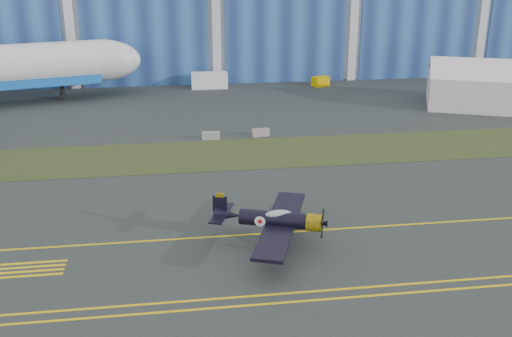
{
  "coord_description": "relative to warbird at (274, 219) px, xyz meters",
  "views": [
    {
      "loc": [
        -7.15,
        -45.44,
        20.36
      ],
      "look_at": [
        -0.44,
        2.04,
        2.7
      ],
      "focal_mm": 42.0,
      "sensor_mm": 36.0,
      "label": 1
    }
  ],
  "objects": [
    {
      "name": "ground",
      "position": [
        0.44,
        6.96,
        -2.1
      ],
      "size": [
        260.0,
        260.0,
        0.0
      ],
      "primitive_type": "plane",
      "color": "#313735",
      "rests_on": "ground"
    },
    {
      "name": "grass_median",
      "position": [
        0.44,
        20.96,
        -2.08
      ],
      "size": [
        260.0,
        10.0,
        0.02
      ],
      "primitive_type": "cube",
      "color": "#475128",
      "rests_on": "ground"
    },
    {
      "name": "taxiway_centreline",
      "position": [
        0.44,
        1.96,
        -2.09
      ],
      "size": [
        200.0,
        0.2,
        0.02
      ],
      "primitive_type": "cube",
      "color": "yellow",
      "rests_on": "ground"
    },
    {
      "name": "edge_line_near",
      "position": [
        0.44,
        -7.54,
        -2.09
      ],
      "size": [
        80.0,
        0.2,
        0.02
      ],
      "primitive_type": "cube",
      "color": "yellow",
      "rests_on": "ground"
    },
    {
      "name": "edge_line_far",
      "position": [
        0.44,
        -6.54,
        -2.09
      ],
      "size": [
        80.0,
        0.2,
        0.02
      ],
      "primitive_type": "cube",
      "color": "yellow",
      "rests_on": "ground"
    },
    {
      "name": "hold_short_ladder",
      "position": [
        -17.56,
        -1.14,
        -2.09
      ],
      "size": [
        6.0,
        2.4,
        0.02
      ],
      "primitive_type": null,
      "color": "yellow",
      "rests_on": "ground"
    },
    {
      "name": "warbird",
      "position": [
        0.0,
        0.0,
        0.0
      ],
      "size": [
        12.56,
        13.74,
        3.35
      ],
      "rotation": [
        0.0,
        0.0,
        -0.34
      ],
      "color": "black",
      "rests_on": "ground"
    },
    {
      "name": "tent",
      "position": [
        34.97,
        36.59,
        1.2
      ],
      "size": [
        17.05,
        14.92,
        6.6
      ],
      "rotation": [
        0.0,
        0.0,
        -0.38
      ],
      "color": "white",
      "rests_on": "ground"
    },
    {
      "name": "shipping_container",
      "position": [
        -1.05,
        53.15,
        -0.9
      ],
      "size": [
        5.54,
        2.23,
        2.4
      ],
      "primitive_type": "cube",
      "rotation": [
        0.0,
        0.0,
        -0.0
      ],
      "color": "white",
      "rests_on": "ground"
    },
    {
      "name": "tug",
      "position": [
        16.33,
        52.09,
        -1.36
      ],
      "size": [
        2.96,
        2.46,
        1.48
      ],
      "primitive_type": "cube",
      "rotation": [
        0.0,
        0.0,
        0.4
      ],
      "color": "#D9B400",
      "rests_on": "ground"
    },
    {
      "name": "barrier_a",
      "position": [
        -2.7,
        26.43,
        -1.65
      ],
      "size": [
        2.06,
        0.84,
        0.9
      ],
      "primitive_type": "cube",
      "rotation": [
        0.0,
        0.0,
        -0.12
      ],
      "color": "#929996",
      "rests_on": "ground"
    },
    {
      "name": "barrier_b",
      "position": [
        3.07,
        26.84,
        -1.65
      ],
      "size": [
        2.07,
        0.88,
        0.9
      ],
      "primitive_type": "cube",
      "rotation": [
        0.0,
        0.0,
        0.15
      ],
      "color": "#9F8A8F",
      "rests_on": "ground"
    }
  ]
}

